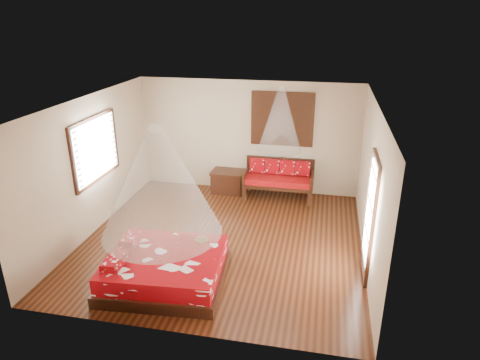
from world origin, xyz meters
TOP-DOWN VIEW (x-y plane):
  - room at (0.00, 0.00)m, footprint 5.54×5.54m
  - bed at (-0.64, -1.58)m, footprint 2.10×1.93m
  - daybed at (0.84, 2.38)m, footprint 1.69×0.75m
  - storage_chest at (-0.46, 2.45)m, footprint 0.84×0.62m
  - shutter_panel at (0.84, 2.72)m, footprint 1.52×0.06m
  - window_left at (-2.71, 0.20)m, footprint 0.10×1.74m
  - glazed_door at (2.72, -0.60)m, footprint 0.08×1.02m
  - wine_tray at (-0.16, -0.96)m, footprint 0.26×0.26m
  - mosquito_net_main at (-0.62, -1.58)m, footprint 1.95×1.95m
  - mosquito_net_daybed at (0.84, 2.25)m, footprint 1.03×1.03m

SIDE VIEW (x-z plane):
  - bed at x=-0.64m, z-range -0.07..0.57m
  - storage_chest at x=-0.46m, z-range 0.00..0.56m
  - daybed at x=0.84m, z-range 0.05..0.99m
  - wine_tray at x=-0.16m, z-range 0.45..0.66m
  - glazed_door at x=2.72m, z-range -0.01..2.15m
  - room at x=0.00m, z-range -0.02..2.82m
  - window_left at x=-2.71m, z-range 1.03..2.37m
  - mosquito_net_main at x=-0.62m, z-range 0.95..2.75m
  - shutter_panel at x=0.84m, z-range 1.24..2.56m
  - mosquito_net_daybed at x=0.84m, z-range 1.25..2.75m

